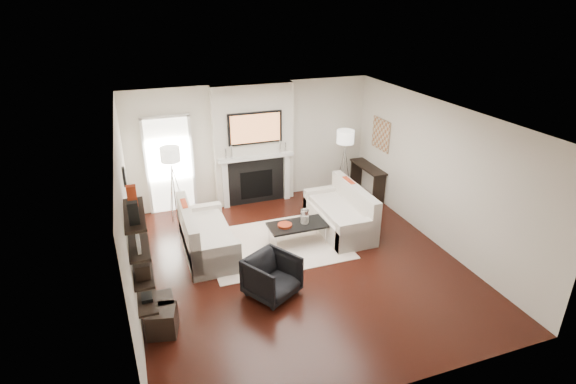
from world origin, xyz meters
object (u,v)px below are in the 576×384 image
object	(u,v)px
loveseat_right_base	(339,220)
armchair	(272,275)
lamp_left_shade	(170,154)
ottoman_near	(160,309)
loveseat_left_base	(208,242)
lamp_right_shade	(345,137)
coffee_table	(297,225)

from	to	relation	value
loveseat_right_base	armchair	world-z (taller)	armchair
armchair	lamp_left_shade	xyz separation A→B (m)	(-1.12, 3.25, 1.08)
armchair	ottoman_near	bearing A→B (deg)	151.12
armchair	ottoman_near	size ratio (longest dim) A/B	1.86
loveseat_left_base	lamp_right_shade	bearing A→B (deg)	23.52
ottoman_near	coffee_table	bearing A→B (deg)	27.85
loveseat_left_base	lamp_left_shade	bearing A→B (deg)	103.50
loveseat_right_base	lamp_left_shade	world-z (taller)	lamp_left_shade
armchair	ottoman_near	world-z (taller)	armchair
loveseat_right_base	coffee_table	distance (m)	1.04
loveseat_left_base	lamp_right_shade	distance (m)	4.02
lamp_right_shade	lamp_left_shade	bearing A→B (deg)	178.59
lamp_left_shade	loveseat_right_base	bearing A→B (deg)	-28.19
ottoman_near	lamp_left_shade	bearing A→B (deg)	79.35
loveseat_left_base	armchair	size ratio (longest dim) A/B	2.42
loveseat_left_base	lamp_right_shade	size ratio (longest dim) A/B	4.50
loveseat_right_base	lamp_right_shade	bearing A→B (deg)	61.31
loveseat_left_base	loveseat_right_base	distance (m)	2.67
armchair	ottoman_near	distance (m)	1.75
loveseat_right_base	ottoman_near	bearing A→B (deg)	-155.73
loveseat_left_base	ottoman_near	bearing A→B (deg)	-121.14
loveseat_left_base	coffee_table	distance (m)	1.70
coffee_table	lamp_right_shade	world-z (taller)	lamp_right_shade
coffee_table	lamp_left_shade	distance (m)	2.98
loveseat_right_base	coffee_table	world-z (taller)	same
coffee_table	lamp_right_shade	distance (m)	2.77
coffee_table	ottoman_near	xyz separation A→B (m)	(-2.68, -1.42, -0.20)
loveseat_right_base	armchair	bearing A→B (deg)	-140.28
coffee_table	armchair	bearing A→B (deg)	-124.55
lamp_left_shade	armchair	bearing A→B (deg)	-71.01
armchair	lamp_right_shade	size ratio (longest dim) A/B	1.86
loveseat_right_base	coffee_table	size ratio (longest dim) A/B	1.64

